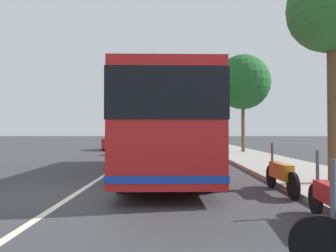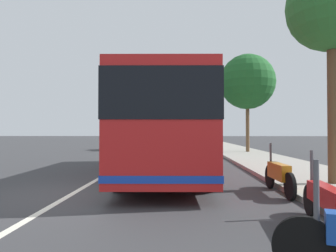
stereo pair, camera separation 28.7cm
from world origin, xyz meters
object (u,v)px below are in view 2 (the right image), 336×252
at_px(motorcycle_mid_row, 327,201).
at_px(car_side_street, 174,140).
at_px(car_ahead_same_lane, 181,138).
at_px(car_oncoming, 121,141).
at_px(motorcycle_nearest_curb, 279,175).
at_px(roadside_tree_far_block, 212,109).
at_px(roadside_tree_near_camera, 332,9).
at_px(coach_bus, 165,124).
at_px(roadside_tree_mid_block, 247,82).
at_px(car_far_distant, 176,139).

relative_size(motorcycle_mid_row, car_side_street, 0.51).
relative_size(car_ahead_same_lane, car_oncoming, 0.96).
height_order(motorcycle_nearest_curb, roadside_tree_far_block, roadside_tree_far_block).
bearing_deg(car_side_street, car_ahead_same_lane, -0.30).
bearing_deg(roadside_tree_near_camera, car_ahead_same_lane, 6.62).
bearing_deg(motorcycle_nearest_curb, car_oncoming, 21.03).
bearing_deg(car_oncoming, coach_bus, 14.43).
bearing_deg(car_oncoming, motorcycle_nearest_curb, 19.67).
bearing_deg(motorcycle_mid_row, roadside_tree_mid_block, -2.95).
distance_m(motorcycle_mid_row, car_far_distant, 34.85).
bearing_deg(roadside_tree_near_camera, car_side_street, 12.08).
height_order(car_side_street, roadside_tree_mid_block, roadside_tree_mid_block).
bearing_deg(car_oncoming, roadside_tree_mid_block, 63.73).
distance_m(coach_bus, roadside_tree_far_block, 26.84).
bearing_deg(coach_bus, roadside_tree_near_camera, -121.93).
distance_m(coach_bus, motorcycle_mid_row, 7.39).
xyz_separation_m(coach_bus, car_side_street, (20.14, 0.03, -1.15)).
bearing_deg(motorcycle_nearest_curb, roadside_tree_mid_block, -10.08).
xyz_separation_m(roadside_tree_near_camera, roadside_tree_mid_block, (13.94, -0.61, 0.15)).
xyz_separation_m(car_oncoming, car_side_street, (4.49, -4.65, -0.01)).
xyz_separation_m(coach_bus, car_ahead_same_lane, (32.91, -0.74, -1.16)).
bearing_deg(roadside_tree_mid_block, roadside_tree_near_camera, 177.50).
distance_m(motorcycle_mid_row, roadside_tree_mid_block, 18.55).
bearing_deg(coach_bus, motorcycle_nearest_curb, -141.90).
distance_m(car_oncoming, car_side_street, 6.46).
bearing_deg(car_far_distant, roadside_tree_mid_block, -163.88).
relative_size(car_ahead_same_lane, roadside_tree_near_camera, 0.64).
xyz_separation_m(motorcycle_mid_row, car_side_street, (26.78, 2.97, 0.27)).
distance_m(coach_bus, car_ahead_same_lane, 32.93).
distance_m(car_far_distant, roadside_tree_far_block, 5.96).
bearing_deg(roadside_tree_near_camera, motorcycle_nearest_curb, 115.51).
xyz_separation_m(roadside_tree_near_camera, roadside_tree_far_block, (29.17, 0.38, -0.77)).
relative_size(car_oncoming, roadside_tree_mid_block, 0.59).
bearing_deg(car_ahead_same_lane, coach_bus, 179.11).
bearing_deg(car_side_street, car_oncoming, 137.16).
bearing_deg(roadside_tree_near_camera, roadside_tree_far_block, 0.74).
bearing_deg(car_far_distant, coach_bus, 178.29).
height_order(coach_bus, car_side_street, coach_bus).
bearing_deg(motorcycle_mid_row, car_side_street, 11.58).
height_order(coach_bus, roadside_tree_mid_block, roadside_tree_mid_block).
relative_size(coach_bus, roadside_tree_mid_block, 1.50).
distance_m(roadside_tree_near_camera, roadside_tree_mid_block, 13.95).
distance_m(motorcycle_mid_row, roadside_tree_far_block, 33.24).
xyz_separation_m(coach_bus, car_far_distant, (28.10, -0.08, -1.16)).
distance_m(motorcycle_mid_row, car_ahead_same_lane, 39.60).
height_order(car_ahead_same_lane, car_oncoming, car_oncoming).
relative_size(car_ahead_same_lane, car_side_street, 0.91).
relative_size(motorcycle_mid_row, car_far_distant, 0.57).
relative_size(motorcycle_nearest_curb, car_far_distant, 0.54).
relative_size(roadside_tree_near_camera, roadside_tree_far_block, 1.13).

